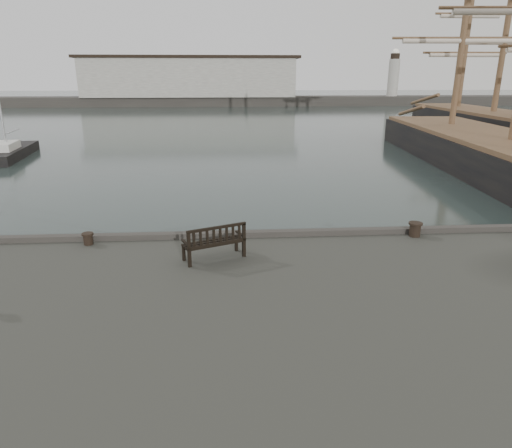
# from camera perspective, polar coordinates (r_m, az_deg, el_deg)

# --- Properties ---
(ground) EXTENTS (400.00, 400.00, 0.00)m
(ground) POSITION_cam_1_polar(r_m,az_deg,el_deg) (15.71, -1.37, -6.75)
(ground) COLOR black
(ground) RESTS_ON ground
(breakwater) EXTENTS (140.00, 9.50, 12.20)m
(breakwater) POSITION_cam_1_polar(r_m,az_deg,el_deg) (106.34, -6.35, 16.79)
(breakwater) COLOR #383530
(breakwater) RESTS_ON ground
(bench) EXTENTS (1.87, 1.26, 1.02)m
(bench) POSITION_cam_1_polar(r_m,az_deg,el_deg) (13.13, -5.23, -3.04)
(bench) COLOR black
(bench) RESTS_ON quay
(bollard_left) EXTENTS (0.47, 0.47, 0.37)m
(bollard_left) POSITION_cam_1_polar(r_m,az_deg,el_deg) (15.16, -20.26, -1.75)
(bollard_left) COLOR black
(bollard_left) RESTS_ON quay
(bollard_right) EXTENTS (0.48, 0.48, 0.47)m
(bollard_right) POSITION_cam_1_polar(r_m,az_deg,el_deg) (15.81, 19.26, -0.65)
(bollard_right) COLOR black
(bollard_right) RESTS_ON quay
(yacht_d) EXTENTS (3.51, 9.38, 11.58)m
(yacht_d) POSITION_cam_1_polar(r_m,az_deg,el_deg) (43.79, -28.41, 7.60)
(yacht_d) COLOR black
(yacht_d) RESTS_ON ground
(tall_ship_main) EXTENTS (10.36, 37.18, 27.52)m
(tall_ship_main) POSITION_cam_1_polar(r_m,az_deg,el_deg) (35.72, 28.91, 6.38)
(tall_ship_main) COLOR black
(tall_ship_main) RESTS_ON ground
(tall_ship_far) EXTENTS (7.34, 30.20, 25.73)m
(tall_ship_far) POSITION_cam_1_polar(r_m,az_deg,el_deg) (57.08, 27.26, 10.38)
(tall_ship_far) COLOR black
(tall_ship_far) RESTS_ON ground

